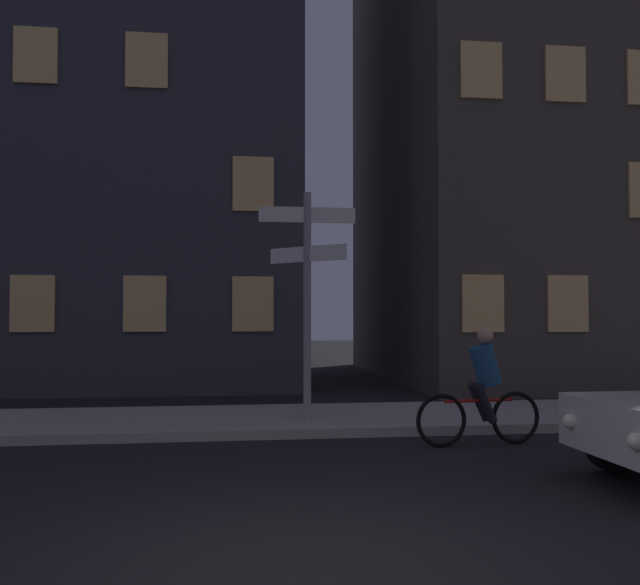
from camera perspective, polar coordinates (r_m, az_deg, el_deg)
ground_plane at (r=5.16m, az=-1.47°, el=-22.11°), size 80.00×80.00×0.00m
sidewalk_kerb at (r=11.34m, az=-4.92°, el=-10.47°), size 40.00×2.76×0.14m
signpost at (r=10.70m, az=-1.06°, el=0.67°), size 1.52×1.08×3.54m
cyclist at (r=9.72m, az=13.27°, el=-7.87°), size 1.82×0.37×1.61m
building_left_block at (r=19.68m, az=-19.78°, el=13.02°), size 11.51×6.98×13.54m
building_right_block at (r=21.62m, az=17.92°, el=14.04°), size 9.36×10.03×15.28m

